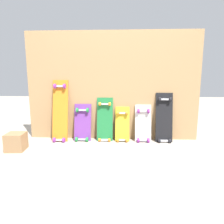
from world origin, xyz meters
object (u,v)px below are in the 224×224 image
Objects in this scene: skateboard_orange at (60,113)px; skateboard_white at (143,126)px; skateboard_yellow at (122,126)px; skateboard_black at (164,120)px; skateboard_purple at (83,125)px; wooden_crate at (16,142)px; skateboard_green at (105,122)px.

skateboard_orange is 1.18m from skateboard_white.
skateboard_orange is at bearing -178.71° from skateboard_yellow.
skateboard_black is (0.29, 0.01, 0.08)m from skateboard_white.
skateboard_orange reaches higher than skateboard_purple.
wooden_crate is (-1.89, -0.45, -0.20)m from skateboard_black.
skateboard_white is at bearing -0.27° from skateboard_yellow.
skateboard_green is 0.91× the size of skateboard_black.
skateboard_purple is (0.31, 0.02, -0.17)m from skateboard_orange.
skateboard_white is at bearing -178.70° from skateboard_black.
skateboard_orange is at bearing -179.02° from skateboard_black.
skateboard_white is (0.29, -0.00, 0.02)m from skateboard_yellow.
skateboard_yellow is (0.56, 0.00, -0.02)m from skateboard_purple.
skateboard_white is at bearing -1.29° from skateboard_green.
skateboard_black is at bearing 1.30° from skateboard_white.
skateboard_purple is 0.85m from skateboard_white.
skateboard_orange is 1.68× the size of skateboard_yellow.
skateboard_white is at bearing -0.01° from skateboard_purple.
skateboard_purple is at bearing -177.84° from skateboard_green.
skateboard_black reaches higher than skateboard_purple.
skateboard_orange is 1.23× the size of skateboard_black.
skateboard_white reaches higher than wooden_crate.
skateboard_purple is at bearing -179.88° from skateboard_yellow.
skateboard_black is at bearing 0.32° from skateboard_purple.
skateboard_green reaches higher than skateboard_purple.
skateboard_yellow is at bearing -179.49° from skateboard_black.
skateboard_purple is 1.15m from skateboard_black.
wooden_crate is (-1.31, -0.45, -0.10)m from skateboard_yellow.
skateboard_purple is 0.86× the size of skateboard_green.
skateboard_orange is at bearing -177.21° from skateboard_green.
skateboard_black reaches higher than skateboard_green.
skateboard_black is (0.83, -0.01, 0.04)m from skateboard_green.
skateboard_orange reaches higher than wooden_crate.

